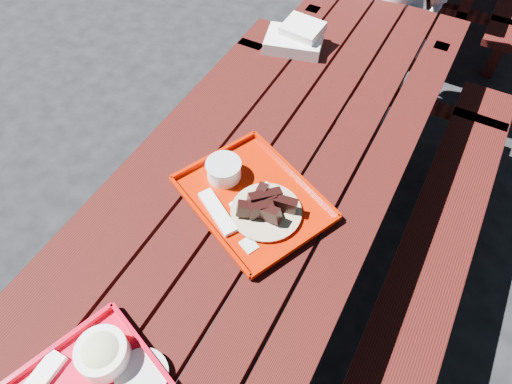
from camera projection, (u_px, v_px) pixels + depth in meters
ground at (271, 276)px, 2.11m from camera, size 60.00×60.00×0.00m
picnic_table_near at (275, 206)px, 1.67m from camera, size 1.41×2.40×0.75m
far_tray at (249, 196)px, 1.43m from camera, size 0.55×0.50×0.08m
white_cloth at (296, 38)px, 1.91m from camera, size 0.27×0.22×0.10m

